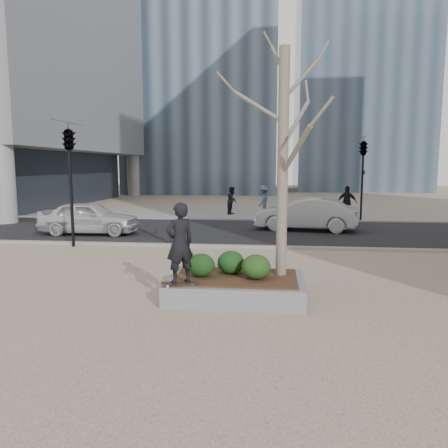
# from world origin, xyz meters

# --- Properties ---
(ground) EXTENTS (120.00, 120.00, 0.00)m
(ground) POSITION_xyz_m (0.00, 0.00, 0.00)
(ground) COLOR tan
(ground) RESTS_ON ground
(street) EXTENTS (60.00, 8.00, 0.02)m
(street) POSITION_xyz_m (0.00, 10.00, 0.01)
(street) COLOR black
(street) RESTS_ON ground
(far_sidewalk) EXTENTS (60.00, 6.00, 0.02)m
(far_sidewalk) POSITION_xyz_m (0.00, 17.00, 0.01)
(far_sidewalk) COLOR gray
(far_sidewalk) RESTS_ON ground
(planter) EXTENTS (3.00, 2.00, 0.45)m
(planter) POSITION_xyz_m (1.00, 0.00, 0.23)
(planter) COLOR gray
(planter) RESTS_ON ground
(planter_mulch) EXTENTS (2.70, 1.70, 0.04)m
(planter_mulch) POSITION_xyz_m (1.00, 0.00, 0.47)
(planter_mulch) COLOR #382314
(planter_mulch) RESTS_ON planter
(sycamore_tree) EXTENTS (2.80, 2.80, 6.60)m
(sycamore_tree) POSITION_xyz_m (2.00, 0.30, 3.79)
(sycamore_tree) COLOR gray
(sycamore_tree) RESTS_ON planter_mulch
(shrub_left) EXTENTS (0.61, 0.61, 0.52)m
(shrub_left) POSITION_xyz_m (0.23, -0.12, 0.75)
(shrub_left) COLOR #123811
(shrub_left) RESTS_ON planter_mulch
(shrub_middle) EXTENTS (0.62, 0.62, 0.52)m
(shrub_middle) POSITION_xyz_m (0.86, 0.24, 0.75)
(shrub_middle) COLOR #103414
(shrub_middle) RESTS_ON planter_mulch
(shrub_right) EXTENTS (0.64, 0.64, 0.54)m
(shrub_right) POSITION_xyz_m (1.45, -0.19, 0.76)
(shrub_right) COLOR #193A12
(shrub_right) RESTS_ON planter_mulch
(skateboard) EXTENTS (0.80, 0.36, 0.08)m
(skateboard) POSITION_xyz_m (-0.10, -0.80, 0.49)
(skateboard) COLOR black
(skateboard) RESTS_ON planter
(skateboarder) EXTENTS (0.73, 0.69, 1.68)m
(skateboarder) POSITION_xyz_m (-0.10, -0.80, 1.36)
(skateboarder) COLOR black
(skateboarder) RESTS_ON skateboard
(police_car) EXTENTS (4.26, 1.86, 1.43)m
(police_car) POSITION_xyz_m (-6.09, 8.39, 0.74)
(police_car) COLOR silver
(police_car) RESTS_ON street
(car_silver) EXTENTS (4.78, 2.32, 1.51)m
(car_silver) POSITION_xyz_m (3.29, 10.59, 0.78)
(car_silver) COLOR #92959A
(car_silver) RESTS_ON street
(pedestrian_a) EXTENTS (0.82, 0.95, 1.67)m
(pedestrian_a) POSITION_xyz_m (-0.70, 16.93, 0.86)
(pedestrian_a) COLOR black
(pedestrian_a) RESTS_ON far_sidewalk
(pedestrian_b) EXTENTS (0.96, 1.30, 1.79)m
(pedestrian_b) POSITION_xyz_m (1.20, 16.16, 0.92)
(pedestrian_b) COLOR #425678
(pedestrian_b) RESTS_ON far_sidewalk
(pedestrian_c) EXTENTS (1.16, 0.77, 1.83)m
(pedestrian_c) POSITION_xyz_m (5.86, 15.22, 0.94)
(pedestrian_c) COLOR black
(pedestrian_c) RESTS_ON far_sidewalk
(traffic_light_near) EXTENTS (0.60, 2.48, 4.50)m
(traffic_light_near) POSITION_xyz_m (-5.50, 5.60, 2.25)
(traffic_light_near) COLOR black
(traffic_light_near) RESTS_ON ground
(traffic_light_far) EXTENTS (0.60, 2.48, 4.50)m
(traffic_light_far) POSITION_xyz_m (6.50, 14.60, 2.25)
(traffic_light_far) COLOR black
(traffic_light_far) RESTS_ON ground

